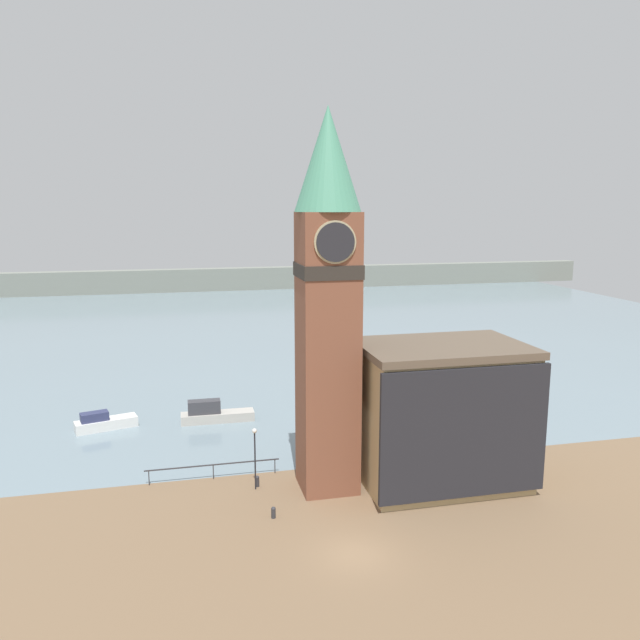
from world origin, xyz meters
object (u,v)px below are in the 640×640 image
(boat_near, at_px, (214,414))
(mooring_bollard_far, at_px, (273,512))
(clock_tower, at_px, (328,294))
(boat_far, at_px, (104,422))
(mooring_bollard_near, at_px, (257,481))
(pier_building, at_px, (441,414))
(lamp_post, at_px, (255,448))

(boat_near, relative_size, mooring_bollard_far, 8.80)
(clock_tower, height_order, boat_near, clock_tower)
(clock_tower, bearing_deg, mooring_bollard_far, -140.52)
(clock_tower, bearing_deg, boat_far, 136.75)
(clock_tower, bearing_deg, mooring_bollard_near, 167.18)
(pier_building, xyz_separation_m, mooring_bollard_near, (-12.44, 1.95, -4.45))
(clock_tower, height_order, mooring_bollard_near, clock_tower)
(mooring_bollard_near, bearing_deg, mooring_bollard_far, -84.99)
(pier_building, xyz_separation_m, boat_far, (-23.81, 15.96, -4.27))
(boat_near, bearing_deg, pier_building, -46.87)
(lamp_post, bearing_deg, mooring_bollard_near, 66.37)
(clock_tower, height_order, mooring_bollard_far, clock_tower)
(boat_near, distance_m, mooring_bollard_far, 18.59)
(mooring_bollard_near, height_order, mooring_bollard_far, mooring_bollard_near)
(mooring_bollard_far, distance_m, lamp_post, 4.94)
(clock_tower, distance_m, boat_far, 25.38)
(pier_building, bearing_deg, boat_far, 146.16)
(pier_building, relative_size, mooring_bollard_near, 14.47)
(boat_near, xyz_separation_m, lamp_post, (1.92, -14.25, 2.26))
(boat_near, bearing_deg, mooring_bollard_far, -81.77)
(mooring_bollard_far, bearing_deg, boat_far, 122.35)
(boat_near, relative_size, boat_far, 1.21)
(mooring_bollard_near, bearing_deg, boat_far, 129.05)
(pier_building, height_order, lamp_post, pier_building)
(clock_tower, xyz_separation_m, mooring_bollard_far, (-4.25, -3.50, -12.86))
(boat_far, relative_size, mooring_bollard_far, 7.27)
(clock_tower, relative_size, boat_near, 3.88)
(mooring_bollard_far, bearing_deg, mooring_bollard_near, 95.01)
(pier_building, relative_size, boat_near, 1.75)
(pier_building, height_order, boat_near, pier_building)
(lamp_post, bearing_deg, clock_tower, -7.91)
(mooring_bollard_far, bearing_deg, boat_near, 97.69)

